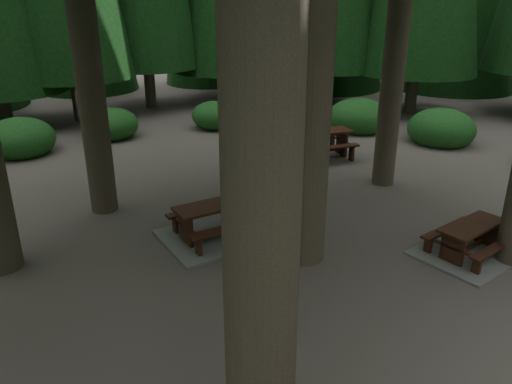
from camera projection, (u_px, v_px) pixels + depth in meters
ground at (279, 272)px, 9.63m from camera, size 80.00×80.00×0.00m
picnic_table_a at (469, 245)px, 10.20m from camera, size 2.04×1.69×0.69m
picnic_table_c at (217, 226)px, 10.95m from camera, size 2.52×2.16×0.79m
picnic_table_d at (320, 140)px, 16.23m from camera, size 2.47×2.22×0.89m
shrub_ring at (282, 230)px, 10.43m from camera, size 23.86×24.64×1.49m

